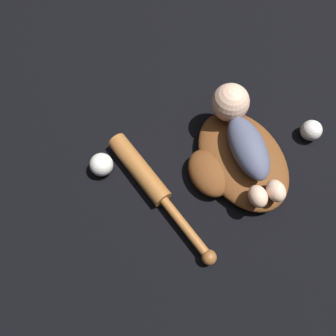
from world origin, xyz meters
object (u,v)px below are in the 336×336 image
at_px(baby_figure, 242,132).
at_px(baseball_bat, 149,182).
at_px(baseball_spare, 311,130).
at_px(baseball_glove, 237,161).
at_px(baseball, 101,165).

xyz_separation_m(baby_figure, baseball_bat, (0.02, 0.30, -0.09)).
relative_size(baby_figure, baseball_spare, 5.71).
bearing_deg(baseball_bat, baseball_glove, -104.48).
height_order(baseball_glove, baby_figure, baby_figure).
bearing_deg(baseball_glove, baseball_spare, -94.41).
bearing_deg(baseball_glove, baby_figure, -31.77).
distance_m(baseball_glove, baseball, 0.42).
height_order(baby_figure, baseball, baby_figure).
distance_m(baseball, baseball_spare, 0.68).
bearing_deg(baseball_bat, baseball, 41.67).
height_order(baby_figure, baseball_bat, baby_figure).
xyz_separation_m(baseball_glove, baseball, (0.19, 0.37, -0.00)).
height_order(baseball_glove, baseball_bat, baseball_glove).
height_order(baby_figure, baseball_spare, baby_figure).
xyz_separation_m(baseball_bat, baseball, (0.12, 0.10, 0.01)).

